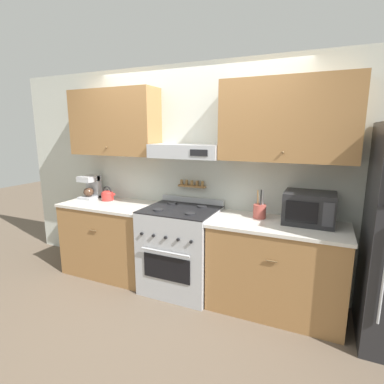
% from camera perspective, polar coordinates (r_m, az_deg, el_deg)
% --- Properties ---
extents(ground_plane, '(16.00, 16.00, 0.00)m').
position_cam_1_polar(ground_plane, '(3.44, -4.54, -20.06)').
color(ground_plane, brown).
extents(wall_back, '(5.20, 0.46, 2.55)m').
position_cam_1_polar(wall_back, '(3.48, 0.45, 6.79)').
color(wall_back, silver).
rests_on(wall_back, ground_plane).
extents(counter_left, '(1.18, 0.67, 0.91)m').
position_cam_1_polar(counter_left, '(4.01, -14.93, -8.42)').
color(counter_left, olive).
rests_on(counter_left, ground_plane).
extents(counter_right, '(1.31, 0.67, 0.91)m').
position_cam_1_polar(counter_right, '(3.22, 15.73, -13.56)').
color(counter_right, olive).
rests_on(counter_right, ground_plane).
extents(stove_range, '(0.80, 0.72, 1.02)m').
position_cam_1_polar(stove_range, '(3.47, -2.13, -10.81)').
color(stove_range, '#ADAFB5').
rests_on(stove_range, ground_plane).
extents(tea_kettle, '(0.20, 0.15, 0.19)m').
position_cam_1_polar(tea_kettle, '(4.02, -15.79, -0.56)').
color(tea_kettle, red).
rests_on(tea_kettle, counter_left).
extents(coffee_maker, '(0.21, 0.26, 0.30)m').
position_cam_1_polar(coffee_maker, '(4.23, -18.70, 0.96)').
color(coffee_maker, '#ADAFB5').
rests_on(coffee_maker, counter_left).
extents(microwave, '(0.47, 0.39, 0.31)m').
position_cam_1_polar(microwave, '(3.11, 21.43, -2.84)').
color(microwave, '#232326').
rests_on(microwave, counter_right).
extents(utensil_crock, '(0.13, 0.13, 0.30)m').
position_cam_1_polar(utensil_crock, '(3.17, 12.75, -3.51)').
color(utensil_crock, '#B24C42').
rests_on(utensil_crock, counter_right).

